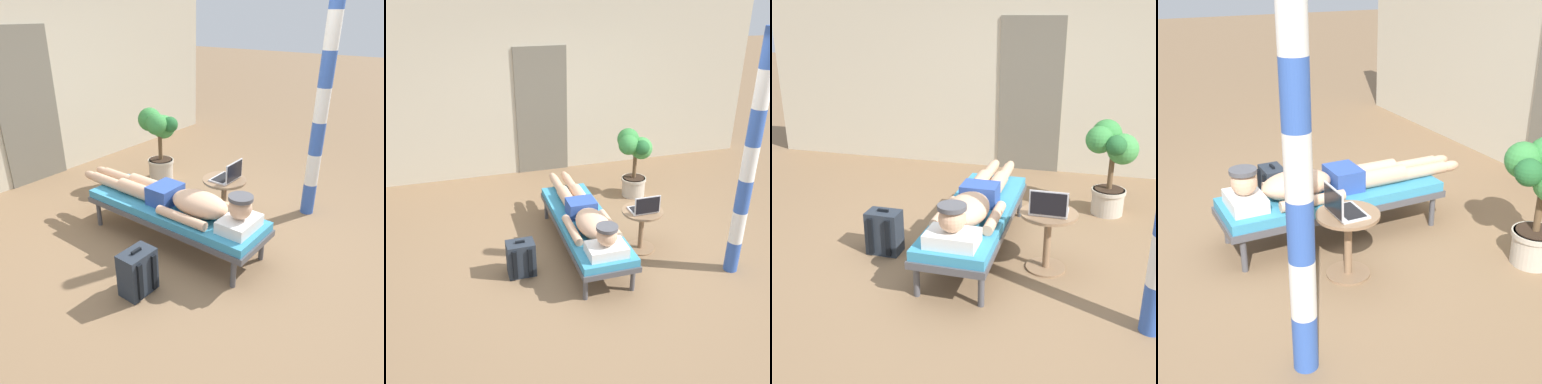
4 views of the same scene
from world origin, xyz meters
TOP-DOWN VIEW (x-y plane):
  - ground_plane at (0.00, 0.00)m, footprint 40.00×40.00m
  - house_wall_back at (-0.08, 2.81)m, footprint 7.60×0.20m
  - house_door_panel at (0.00, 2.70)m, footprint 0.84×0.03m
  - lounge_chair at (-0.08, 0.14)m, footprint 0.61×1.95m
  - person_reclining at (-0.08, 0.05)m, footprint 0.53×2.17m
  - side_table at (0.57, -0.04)m, footprint 0.48×0.48m
  - laptop at (0.57, -0.09)m, footprint 0.31×0.24m
  - backpack at (-0.88, -0.13)m, footprint 0.30×0.26m
  - potted_plant at (1.06, 1.36)m, footprint 0.55×0.54m
  - porch_post at (1.37, -0.72)m, footprint 0.15×0.15m

SIDE VIEW (x-z plane):
  - ground_plane at x=0.00m, z-range 0.00..0.00m
  - backpack at x=-0.88m, z-range -0.02..0.41m
  - lounge_chair at x=-0.08m, z-range 0.14..0.56m
  - side_table at x=0.57m, z-range 0.09..0.62m
  - person_reclining at x=-0.08m, z-range 0.36..0.68m
  - laptop at x=0.57m, z-range 0.47..0.69m
  - potted_plant at x=1.06m, z-range 0.12..1.14m
  - house_door_panel at x=0.00m, z-range 0.00..2.04m
  - porch_post at x=1.37m, z-range 0.00..2.56m
  - house_wall_back at x=-0.08m, z-range 0.00..2.70m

